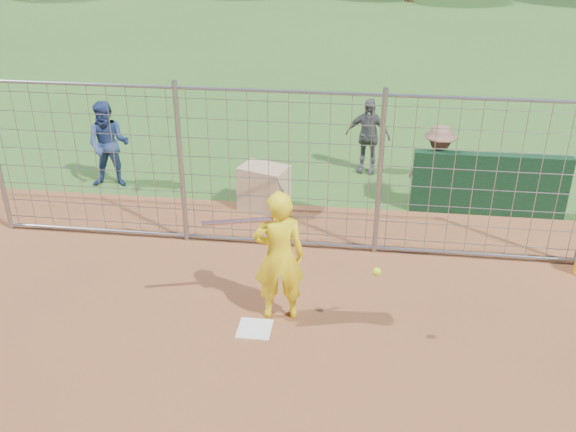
# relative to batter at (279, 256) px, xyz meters

# --- Properties ---
(ground) EXTENTS (100.00, 100.00, 0.00)m
(ground) POSITION_rel_batter_xyz_m (-0.27, -0.15, -0.90)
(ground) COLOR #2D591E
(ground) RESTS_ON ground
(home_plate) EXTENTS (0.43, 0.43, 0.02)m
(home_plate) POSITION_rel_batter_xyz_m (-0.27, -0.35, -0.89)
(home_plate) COLOR silver
(home_plate) RESTS_ON ground
(dugout_wall) EXTENTS (2.60, 0.20, 1.10)m
(dugout_wall) POSITION_rel_batter_xyz_m (3.13, 3.45, -0.35)
(dugout_wall) COLOR #11381E
(dugout_wall) RESTS_ON ground
(batter) EXTENTS (0.72, 0.53, 1.80)m
(batter) POSITION_rel_batter_xyz_m (0.00, 0.00, 0.00)
(batter) COLOR yellow
(batter) RESTS_ON ground
(bystander_a) EXTENTS (0.87, 0.71, 1.64)m
(bystander_a) POSITION_rel_batter_xyz_m (-3.73, 3.77, -0.08)
(bystander_a) COLOR navy
(bystander_a) RESTS_ON ground
(bystander_b) EXTENTS (0.93, 0.53, 1.50)m
(bystander_b) POSITION_rel_batter_xyz_m (1.02, 5.08, -0.15)
(bystander_b) COLOR #515256
(bystander_b) RESTS_ON ground
(bystander_c) EXTENTS (1.08, 0.77, 1.51)m
(bystander_c) POSITION_rel_batter_xyz_m (2.26, 3.62, -0.15)
(bystander_c) COLOR brown
(bystander_c) RESTS_ON ground
(equipment_bin) EXTENTS (0.93, 0.78, 0.80)m
(equipment_bin) POSITION_rel_batter_xyz_m (-0.72, 3.13, -0.50)
(equipment_bin) COLOR tan
(equipment_bin) RESTS_ON ground
(equipment_in_play) EXTENTS (2.17, 0.29, 0.60)m
(equipment_in_play) POSITION_rel_batter_xyz_m (-0.06, -0.23, 0.45)
(equipment_in_play) COLOR silver
(equipment_in_play) RESTS_ON ground
(backstop_fence) EXTENTS (9.08, 0.08, 2.60)m
(backstop_fence) POSITION_rel_batter_xyz_m (-0.27, 1.85, 0.36)
(backstop_fence) COLOR gray
(backstop_fence) RESTS_ON ground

